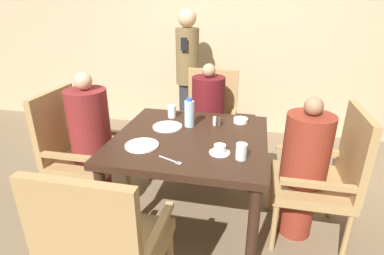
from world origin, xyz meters
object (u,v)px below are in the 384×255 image
Objects in this scene: plate_main_left at (167,127)px; bowl_small at (241,120)px; chair_far_side at (210,116)px; chair_near_corner at (104,246)px; diner_in_far_chair at (208,118)px; glass_tall_mid at (172,111)px; standing_host at (188,74)px; glass_tall_near at (241,151)px; teacup_with_saucer at (220,150)px; diner_in_right_chair at (303,168)px; plate_main_right at (142,145)px; water_bottle at (189,113)px; chair_left_side at (76,147)px; diner_in_left_chair at (92,142)px; chair_right_side at (326,173)px.

plate_main_left is 1.99× the size of bowl_small.
chair_far_side and chair_near_corner have the same top height.
diner_in_far_chair is 10.57× the size of glass_tall_mid.
standing_host reaches higher than glass_tall_near.
diner_in_far_chair is 1.06m from teacup_with_saucer.
diner_in_right_chair is 9.21× the size of bowl_small.
plate_main_right is at bearing -94.75° from glass_tall_mid.
plate_main_left is (0.01, 1.09, 0.20)m from chair_near_corner.
water_bottle reaches higher than plate_main_right.
diner_in_left_chair is (0.15, 0.00, 0.07)m from chair_left_side.
chair_left_side is at bearing -168.03° from water_bottle.
chair_left_side is at bearing 180.00° from chair_right_side.
chair_left_side is 1.00× the size of chair_far_side.
chair_near_corner is 0.90m from teacup_with_saucer.
chair_near_corner is 9.50× the size of glass_tall_mid.
water_bottle is at bearing 167.39° from diner_in_right_chair.
diner_in_left_chair reaches higher than plate_main_left.
chair_right_side is 2.01m from standing_host.
diner_in_left_chair is at bearing -165.75° from water_bottle.
chair_far_side reaches higher than plate_main_right.
diner_in_left_chair is 4.98× the size of plate_main_left.
diner_in_left_chair is 1.15m from diner_in_far_chair.
chair_far_side and chair_right_side have the same top height.
diner_in_right_chair is (1.64, 0.00, -0.04)m from diner_in_left_chair.
standing_host reaches higher than diner_in_far_chair.
diner_in_left_chair is 11.04× the size of glass_tall_near.
standing_host is 6.78× the size of plate_main_right.
diner_in_left_chair is 0.63m from plate_main_left.
chair_left_side is at bearing -180.00° from diner_in_right_chair.
diner_in_far_chair is at bearing 71.99° from plate_main_left.
teacup_with_saucer is (0.54, 0.01, 0.02)m from plate_main_right.
diner_in_far_chair is 0.66m from water_bottle.
diner_in_far_chair is at bearing 82.77° from chair_near_corner.
chair_far_side is at bearing 49.29° from diner_in_left_chair.
chair_far_side is at bearing 67.64° from glass_tall_mid.
chair_near_corner reaches higher than teacup_with_saucer.
diner_in_left_chair is 0.59m from plate_main_right.
chair_far_side reaches higher than glass_tall_near.
glass_tall_near is at bearing 48.33° from chair_near_corner.
plate_main_right is at bearing -101.82° from plate_main_left.
chair_left_side is 0.93× the size of diner_in_right_chair.
plate_main_left is at bearing 10.00° from chair_left_side.
standing_host is at bearing 128.95° from diner_in_right_chair.
diner_in_right_chair is at bearing 0.00° from diner_in_left_chair.
glass_tall_mid is (-1.22, 0.36, 0.24)m from chair_right_side.
standing_host is at bearing 72.54° from diner_in_left_chair.
diner_in_right_chair is 7.80× the size of teacup_with_saucer.
diner_in_left_chair is 1.16× the size of chair_near_corner.
bowl_small is at bearing 17.32° from diner_in_left_chair.
chair_right_side is 1.21m from plate_main_left.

